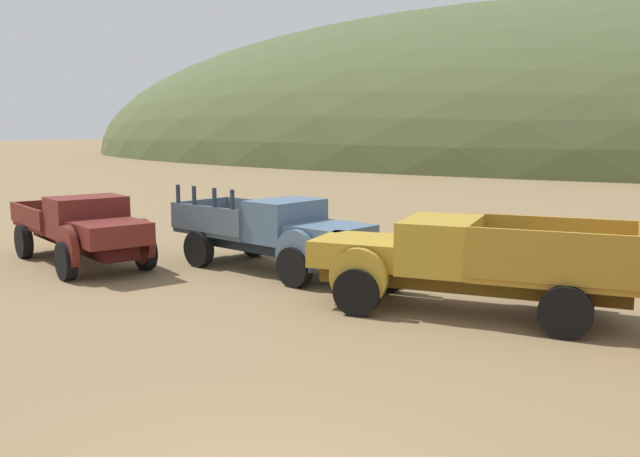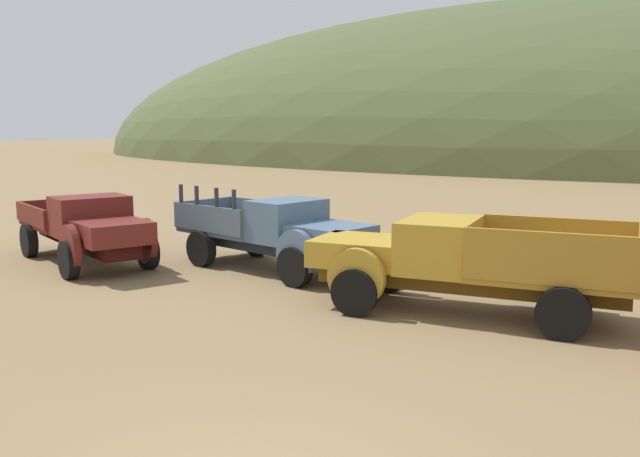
# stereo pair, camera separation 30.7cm
# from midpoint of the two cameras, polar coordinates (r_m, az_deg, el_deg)

# --- Properties ---
(hill_far_right) EXTENTS (115.91, 51.62, 32.41)m
(hill_far_right) POSITION_cam_midpoint_polar(r_m,az_deg,el_deg) (77.43, 16.04, 5.41)
(hill_far_right) COLOR #4C5633
(hill_far_right) RESTS_ON ground
(truck_oxblood) EXTENTS (6.28, 3.78, 1.89)m
(truck_oxblood) POSITION_cam_midpoint_polar(r_m,az_deg,el_deg) (19.64, -17.98, -0.05)
(truck_oxblood) COLOR black
(truck_oxblood) RESTS_ON ground
(truck_chalk_blue) EXTENTS (6.02, 2.91, 2.16)m
(truck_chalk_blue) POSITION_cam_midpoint_polar(r_m,az_deg,el_deg) (17.82, -2.49, -0.46)
(truck_chalk_blue) COLOR #262D39
(truck_chalk_blue) RESTS_ON ground
(truck_mustard) EXTENTS (6.69, 3.36, 1.91)m
(truck_mustard) POSITION_cam_midpoint_polar(r_m,az_deg,el_deg) (14.32, 11.02, -2.73)
(truck_mustard) COLOR #593D12
(truck_mustard) RESTS_ON ground
(bush_between_trucks) EXTENTS (1.27, 1.23, 1.06)m
(bush_between_trucks) POSITION_cam_midpoint_polar(r_m,az_deg,el_deg) (16.40, 17.61, -4.24)
(bush_between_trucks) COLOR #3D702D
(bush_between_trucks) RESTS_ON ground
(bush_lone_scrub) EXTENTS (1.06, 1.12, 0.77)m
(bush_lone_scrub) POSITION_cam_midpoint_polar(r_m,az_deg,el_deg) (24.80, -15.16, -0.08)
(bush_lone_scrub) COLOR #5B8E42
(bush_lone_scrub) RESTS_ON ground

